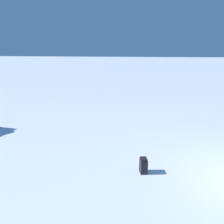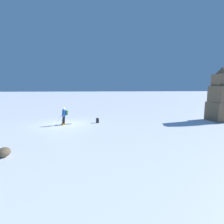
{
  "view_description": "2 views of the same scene",
  "coord_description": "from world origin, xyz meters",
  "px_view_note": "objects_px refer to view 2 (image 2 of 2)",
  "views": [
    {
      "loc": [
        -6.63,
        3.08,
        3.75
      ],
      "look_at": [
        1.08,
        4.79,
        1.55
      ],
      "focal_mm": 35.0,
      "sensor_mm": 36.0,
      "label": 1
    },
    {
      "loc": [
        17.91,
        2.75,
        3.71
      ],
      "look_at": [
        0.29,
        4.93,
        1.22
      ],
      "focal_mm": 28.0,
      "sensor_mm": 36.0,
      "label": 2
    }
  ],
  "objects_px": {
    "skier": "(64,115)",
    "exposed_boulder_0": "(4,152)",
    "rock_pillar": "(220,99)",
    "spare_backpack": "(97,121)"
  },
  "relations": [
    {
      "from": "skier",
      "to": "exposed_boulder_0",
      "type": "height_order",
      "value": "skier"
    },
    {
      "from": "rock_pillar",
      "to": "exposed_boulder_0",
      "type": "xyz_separation_m",
      "value": [
        8.11,
        -19.06,
        -2.25
      ]
    },
    {
      "from": "rock_pillar",
      "to": "exposed_boulder_0",
      "type": "height_order",
      "value": "rock_pillar"
    },
    {
      "from": "skier",
      "to": "exposed_boulder_0",
      "type": "bearing_deg",
      "value": -40.68
    },
    {
      "from": "rock_pillar",
      "to": "spare_backpack",
      "type": "bearing_deg",
      "value": -91.86
    },
    {
      "from": "rock_pillar",
      "to": "exposed_boulder_0",
      "type": "distance_m",
      "value": 20.83
    },
    {
      "from": "spare_backpack",
      "to": "exposed_boulder_0",
      "type": "xyz_separation_m",
      "value": [
        8.55,
        -5.41,
        0.01
      ]
    },
    {
      "from": "spare_backpack",
      "to": "exposed_boulder_0",
      "type": "height_order",
      "value": "exposed_boulder_0"
    },
    {
      "from": "skier",
      "to": "exposed_boulder_0",
      "type": "distance_m",
      "value": 8.17
    },
    {
      "from": "skier",
      "to": "rock_pillar",
      "type": "distance_m",
      "value": 17.05
    }
  ]
}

